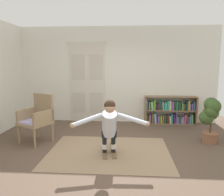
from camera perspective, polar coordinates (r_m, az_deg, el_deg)
ground_plane at (r=4.58m, az=-0.17°, el=-14.29°), size 7.20×7.20×0.00m
back_wall at (r=6.81m, az=1.43°, el=5.95°), size 6.00×0.10×2.90m
double_door at (r=6.88m, az=-6.37°, el=4.09°), size 1.22×0.05×2.45m
rug at (r=4.67m, az=-0.80°, el=-13.76°), size 2.46×1.86×0.01m
bookshelf at (r=6.86m, az=14.74°, el=-3.37°), size 1.53×0.30×0.83m
wicker_chair at (r=5.40m, az=-18.64°, el=-4.63°), size 0.80×0.80×1.10m
potted_plant at (r=5.56m, az=24.07°, el=-3.98°), size 0.46×0.46×1.04m
skis_pair at (r=4.69m, az=-0.82°, el=-13.40°), size 0.37×0.77×0.07m
person_skier at (r=4.28m, az=-0.68°, el=-6.48°), size 1.44×0.74×1.07m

